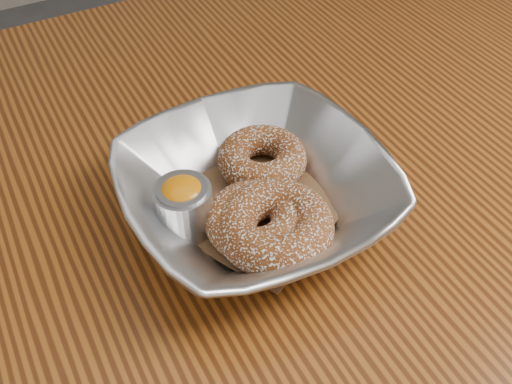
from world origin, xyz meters
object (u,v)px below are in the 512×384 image
donut_front (275,226)px  donut_extra (256,220)px  serving_bowl (256,192)px  donut_back (262,159)px  table (181,250)px  ramekin (184,205)px

donut_front → donut_extra: 0.02m
serving_bowl → donut_extra: serving_bowl is taller
donut_back → donut_extra: 0.08m
serving_bowl → table: bearing=129.3°
table → serving_bowl: 0.16m
donut_back → table: bearing=161.8°
table → donut_extra: size_ratio=12.99×
table → donut_back: 0.16m
serving_bowl → donut_extra: (-0.02, -0.03, -0.00)m
donut_back → donut_front: 0.09m
table → serving_bowl: (0.06, -0.07, 0.13)m
donut_back → ramekin: 0.10m
donut_front → ramekin: size_ratio=1.87×
table → ramekin: 0.15m
donut_extra → ramekin: (-0.05, 0.04, 0.01)m
table → serving_bowl: size_ratio=4.84×
serving_bowl → ramekin: size_ratio=4.35×
donut_front → table: bearing=114.7°
table → donut_front: donut_front is taller
donut_front → donut_extra: bearing=122.5°
serving_bowl → donut_front: serving_bowl is taller
table → donut_front: size_ratio=11.25×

